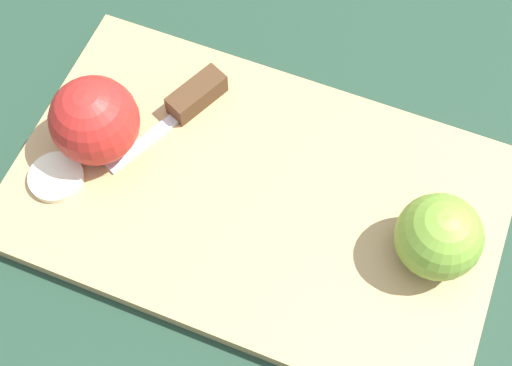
# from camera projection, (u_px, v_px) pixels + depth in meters

# --- Properties ---
(ground_plane) EXTENTS (4.00, 4.00, 0.00)m
(ground_plane) POSITION_uv_depth(u_px,v_px,m) (256.00, 201.00, 0.65)
(ground_plane) COLOR #1E3828
(cutting_board) EXTENTS (0.47, 0.33, 0.02)m
(cutting_board) POSITION_uv_depth(u_px,v_px,m) (256.00, 197.00, 0.64)
(cutting_board) COLOR tan
(cutting_board) RESTS_ON ground_plane
(apple_half_left) EXTENTS (0.07, 0.07, 0.07)m
(apple_half_left) POSITION_uv_depth(u_px,v_px,m) (439.00, 237.00, 0.57)
(apple_half_left) COLOR olive
(apple_half_left) RESTS_ON cutting_board
(apple_half_right) EXTENTS (0.08, 0.08, 0.08)m
(apple_half_right) POSITION_uv_depth(u_px,v_px,m) (94.00, 121.00, 0.62)
(apple_half_right) COLOR red
(apple_half_right) RESTS_ON cutting_board
(knife) EXTENTS (0.09, 0.12, 0.02)m
(knife) POSITION_uv_depth(u_px,v_px,m) (192.00, 99.00, 0.66)
(knife) COLOR silver
(knife) RESTS_ON cutting_board
(apple_slice) EXTENTS (0.05, 0.05, 0.01)m
(apple_slice) POSITION_uv_depth(u_px,v_px,m) (56.00, 177.00, 0.63)
(apple_slice) COLOR beige
(apple_slice) RESTS_ON cutting_board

